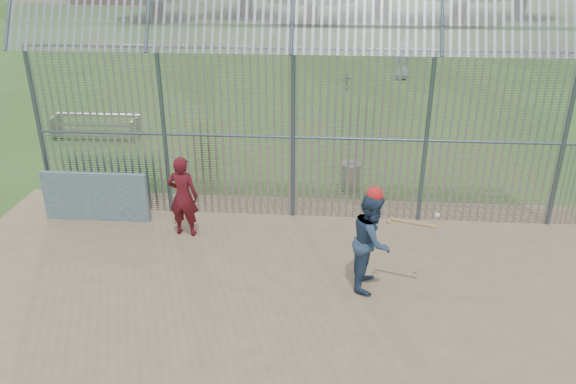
# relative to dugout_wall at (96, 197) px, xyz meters

# --- Properties ---
(ground) EXTENTS (120.00, 120.00, 0.00)m
(ground) POSITION_rel_dugout_wall_xyz_m (4.60, -2.90, -0.62)
(ground) COLOR #2D511E
(ground) RESTS_ON ground
(dirt_infield) EXTENTS (14.00, 10.00, 0.02)m
(dirt_infield) POSITION_rel_dugout_wall_xyz_m (4.60, -3.40, -0.61)
(dirt_infield) COLOR #756047
(dirt_infield) RESTS_ON ground
(dugout_wall) EXTENTS (2.50, 0.12, 1.20)m
(dugout_wall) POSITION_rel_dugout_wall_xyz_m (0.00, 0.00, 0.00)
(dugout_wall) COLOR #38566B
(dugout_wall) RESTS_ON dirt_infield
(batter) EXTENTS (0.88, 1.05, 1.92)m
(batter) POSITION_rel_dugout_wall_xyz_m (6.28, -2.29, 0.36)
(batter) COLOR navy
(batter) RESTS_ON dirt_infield
(onlooker) EXTENTS (0.72, 0.52, 1.86)m
(onlooker) POSITION_rel_dugout_wall_xyz_m (2.25, -0.53, 0.33)
(onlooker) COLOR maroon
(onlooker) RESTS_ON dirt_infield
(bg_kid_standing) EXTENTS (1.04, 0.98, 1.79)m
(bg_kid_standing) POSITION_rel_dugout_wall_xyz_m (8.76, 15.66, 0.27)
(bg_kid_standing) COLOR gray
(bg_kid_standing) RESTS_ON ground
(bg_kid_seated) EXTENTS (0.46, 0.21, 0.77)m
(bg_kid_seated) POSITION_rel_dugout_wall_xyz_m (6.10, 13.36, -0.24)
(bg_kid_seated) COLOR slate
(bg_kid_seated) RESTS_ON ground
(batting_gear) EXTENTS (1.31, 0.46, 0.65)m
(batting_gear) POSITION_rel_dugout_wall_xyz_m (6.38, -2.31, 1.23)
(batting_gear) COLOR red
(batting_gear) RESTS_ON ground
(trash_can) EXTENTS (0.56, 0.56, 0.82)m
(trash_can) POSITION_rel_dugout_wall_xyz_m (6.02, 2.30, -0.24)
(trash_can) COLOR gray
(trash_can) RESTS_ON ground
(bleacher) EXTENTS (3.00, 0.95, 0.72)m
(bleacher) POSITION_rel_dugout_wall_xyz_m (-2.45, 6.01, -0.21)
(bleacher) COLOR slate
(bleacher) RESTS_ON ground
(backstop_fence) EXTENTS (20.09, 0.81, 5.30)m
(backstop_fence) POSITION_rel_dugout_wall_xyz_m (6.41, 0.53, 1.74)
(backstop_fence) COLOR #47566B
(backstop_fence) RESTS_ON ground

